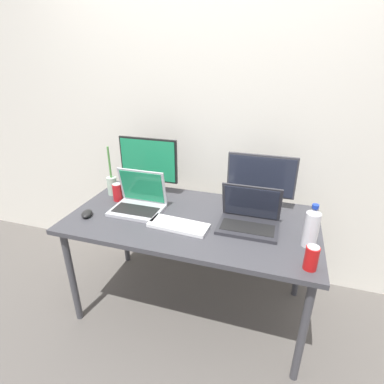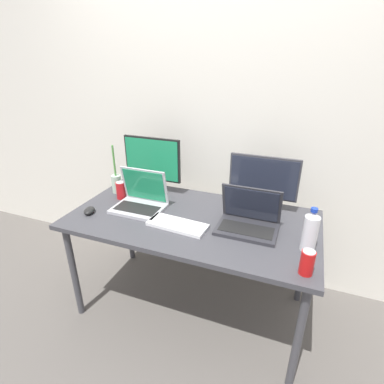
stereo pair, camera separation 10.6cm
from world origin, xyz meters
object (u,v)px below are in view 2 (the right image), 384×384
object	(u,v)px
mouse_by_keyboard	(89,211)
bamboo_vase	(116,182)
laptop_silver	(141,199)
keyboard_main	(177,225)
monitor_left	(152,163)
laptop_secondary	(248,219)
monitor_center	(263,181)
soda_can_by_laptop	(307,262)
soda_can_near_keyboard	(121,190)
work_desk	(192,226)
water_bottle	(310,231)

from	to	relation	value
mouse_by_keyboard	bamboo_vase	distance (m)	0.36
laptop_silver	keyboard_main	size ratio (longest dim) A/B	0.91
monitor_left	bamboo_vase	size ratio (longest dim) A/B	1.21
keyboard_main	bamboo_vase	distance (m)	0.70
laptop_secondary	monitor_center	bearing A→B (deg)	84.51
monitor_center	laptop_secondary	world-z (taller)	monitor_center
laptop_silver	bamboo_vase	xyz separation A→B (m)	(-0.30, 0.16, 0.02)
laptop_silver	soda_can_by_laptop	world-z (taller)	laptop_silver
mouse_by_keyboard	bamboo_vase	size ratio (longest dim) A/B	0.28
soda_can_by_laptop	monitor_left	bearing A→B (deg)	152.32
monitor_left	soda_can_near_keyboard	distance (m)	0.30
work_desk	soda_can_near_keyboard	world-z (taller)	soda_can_near_keyboard
monitor_left	bamboo_vase	world-z (taller)	monitor_left
work_desk	keyboard_main	world-z (taller)	keyboard_main
laptop_secondary	soda_can_by_laptop	world-z (taller)	laptop_secondary
water_bottle	laptop_secondary	bearing A→B (deg)	162.95
work_desk	laptop_secondary	xyz separation A→B (m)	(0.36, 0.00, 0.12)
soda_can_near_keyboard	soda_can_by_laptop	bearing A→B (deg)	-16.96
bamboo_vase	water_bottle	bearing A→B (deg)	-10.98
monitor_center	laptop_silver	world-z (taller)	monitor_center
mouse_by_keyboard	soda_can_by_laptop	xyz separation A→B (m)	(1.34, -0.12, 0.04)
laptop_secondary	bamboo_vase	xyz separation A→B (m)	(-1.03, 0.16, 0.02)
soda_can_near_keyboard	keyboard_main	bearing A→B (deg)	-21.84
mouse_by_keyboard	monitor_left	bearing A→B (deg)	44.26
keyboard_main	soda_can_by_laptop	distance (m)	0.76
keyboard_main	soda_can_near_keyboard	bearing A→B (deg)	162.35
laptop_silver	bamboo_vase	size ratio (longest dim) A/B	0.91
keyboard_main	bamboo_vase	world-z (taller)	bamboo_vase
monitor_center	work_desk	bearing A→B (deg)	-143.03
soda_can_by_laptop	bamboo_vase	world-z (taller)	bamboo_vase
laptop_silver	soda_can_near_keyboard	xyz separation A→B (m)	(-0.21, 0.08, 0.00)
monitor_center	laptop_secondary	size ratio (longest dim) A/B	1.26
mouse_by_keyboard	bamboo_vase	world-z (taller)	bamboo_vase
keyboard_main	mouse_by_keyboard	bearing A→B (deg)	-170.67
laptop_silver	mouse_by_keyboard	distance (m)	0.34
soda_can_near_keyboard	work_desk	bearing A→B (deg)	-8.23
monitor_center	bamboo_vase	size ratio (longest dim) A/B	1.23
monitor_left	keyboard_main	size ratio (longest dim) A/B	1.21
monitor_left	monitor_center	size ratio (longest dim) A/B	0.98
monitor_center	laptop_silver	xyz separation A→B (m)	(-0.76, -0.28, -0.14)
laptop_silver	monitor_center	bearing A→B (deg)	20.45
laptop_silver	soda_can_by_laptop	xyz separation A→B (m)	(1.07, -0.31, 0.00)
water_bottle	soda_can_by_laptop	xyz separation A→B (m)	(-0.00, -0.20, -0.05)
soda_can_near_keyboard	soda_can_by_laptop	size ratio (longest dim) A/B	1.00
work_desk	water_bottle	xyz separation A→B (m)	(0.70, -0.10, 0.18)
laptop_secondary	work_desk	bearing A→B (deg)	-179.49
monitor_center	laptop_secondary	bearing A→B (deg)	-95.49
monitor_left	monitor_center	world-z (taller)	monitor_left
work_desk	water_bottle	size ratio (longest dim) A/B	6.28
monitor_center	keyboard_main	bearing A→B (deg)	-135.50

